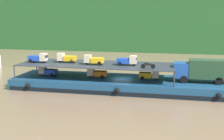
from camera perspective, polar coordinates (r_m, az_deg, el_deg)
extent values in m
plane|color=#7F664C|center=(42.65, 1.99, -3.64)|extent=(400.00, 400.00, 0.00)
cube|color=navy|center=(42.47, 2.00, -2.66)|extent=(31.38, 7.89, 1.50)
cube|color=black|center=(38.79, 0.98, -4.57)|extent=(30.75, 0.06, 0.50)
sphere|color=black|center=(42.61, -15.90, -2.89)|extent=(0.66, 0.66, 0.66)
sphere|color=black|center=(38.49, 0.94, -3.92)|extent=(0.66, 0.66, 0.66)
sphere|color=black|center=(38.24, 19.80, -4.66)|extent=(0.66, 0.66, 0.66)
cube|color=#1E4C99|center=(41.40, 13.12, 0.04)|extent=(2.03, 2.22, 2.00)
cube|color=#192833|center=(41.35, 11.71, 0.57)|extent=(0.09, 1.84, 0.60)
cube|color=#234228|center=(41.53, 17.82, 0.18)|extent=(4.84, 2.38, 2.50)
cube|color=black|center=(41.78, 17.72, -1.57)|extent=(6.82, 1.49, 0.20)
cylinder|color=black|center=(42.61, 13.59, -1.19)|extent=(1.00, 0.30, 1.00)
cylinder|color=black|center=(40.64, 13.62, -1.77)|extent=(1.00, 0.30, 1.00)
cylinder|color=black|center=(42.93, 19.52, -1.43)|extent=(1.00, 0.30, 1.00)
cylinder|color=black|center=(40.97, 19.84, -2.01)|extent=(1.00, 0.30, 1.00)
cylinder|color=#2D333D|center=(44.91, 11.88, 0.13)|extent=(0.16, 0.16, 2.00)
cylinder|color=#2D333D|center=(38.11, 11.85, -1.74)|extent=(0.16, 0.16, 2.00)
cylinder|color=#2D333D|center=(49.94, -14.27, 1.08)|extent=(0.16, 0.16, 2.00)
cylinder|color=#2D333D|center=(43.93, -18.21, -0.42)|extent=(0.16, 0.16, 2.00)
cube|color=#2D333D|center=(42.73, -3.01, 1.11)|extent=(22.18, 7.09, 0.10)
cube|color=#1E47B7|center=(45.03, -11.59, -0.31)|extent=(1.76, 1.29, 0.70)
cube|color=beige|center=(45.63, -13.18, 0.02)|extent=(0.95, 1.05, 1.10)
cube|color=#19232D|center=(45.83, -13.70, 0.19)|extent=(0.09, 0.85, 0.38)
cylinder|color=black|center=(45.80, -13.31, -0.64)|extent=(0.57, 0.17, 0.56)
cylinder|color=black|center=(45.39, -10.83, -0.65)|extent=(0.57, 0.17, 0.56)
cylinder|color=black|center=(44.45, -11.41, -0.91)|extent=(0.57, 0.17, 0.56)
cube|color=orange|center=(42.79, -2.24, -0.67)|extent=(1.72, 1.23, 0.70)
cube|color=beige|center=(43.13, -4.04, -0.33)|extent=(0.92, 1.02, 1.10)
cube|color=#19232D|center=(43.25, -4.64, -0.16)|extent=(0.06, 0.85, 0.38)
cylinder|color=black|center=(43.29, -4.22, -1.03)|extent=(0.56, 0.15, 0.56)
cylinder|color=black|center=(43.27, -1.54, -1.01)|extent=(0.56, 0.15, 0.56)
cylinder|color=black|center=(42.26, -1.90, -1.30)|extent=(0.56, 0.15, 0.56)
cube|color=gold|center=(42.04, 6.41, -0.94)|extent=(1.76, 1.29, 0.70)
cube|color=beige|center=(41.97, 8.32, -0.72)|extent=(0.95, 1.05, 1.10)
cube|color=#19232D|center=(41.95, 8.97, -0.59)|extent=(0.09, 0.85, 0.38)
cylinder|color=black|center=(42.08, 8.50, -1.46)|extent=(0.57, 0.17, 0.56)
cylinder|color=black|center=(41.61, 5.82, -1.54)|extent=(0.57, 0.17, 0.56)
cylinder|color=black|center=(42.64, 5.89, -1.24)|extent=(0.57, 0.17, 0.56)
cube|color=#1E47B7|center=(45.46, -14.59, 2.22)|extent=(1.72, 1.23, 0.70)
cube|color=beige|center=(44.81, -13.01, 2.43)|extent=(0.92, 1.01, 1.10)
cube|color=#19232D|center=(44.59, -12.47, 2.56)|extent=(0.05, 0.85, 0.38)
cylinder|color=black|center=(44.82, -12.81, 1.73)|extent=(0.56, 0.15, 0.56)
cylinder|color=black|center=(45.23, -15.33, 1.70)|extent=(0.56, 0.15, 0.56)
cylinder|color=black|center=(46.16, -14.71, 1.90)|extent=(0.56, 0.15, 0.56)
cube|color=gold|center=(44.17, -8.06, 2.22)|extent=(1.74, 1.25, 0.70)
cube|color=beige|center=(44.59, -9.78, 2.51)|extent=(0.93, 1.03, 1.10)
cube|color=#19232D|center=(44.74, -10.35, 2.66)|extent=(0.07, 0.85, 0.38)
cylinder|color=black|center=(44.73, -9.94, 1.82)|extent=(0.56, 0.16, 0.56)
cylinder|color=black|center=(44.60, -7.35, 1.87)|extent=(0.56, 0.16, 0.56)
cylinder|color=black|center=(43.60, -7.77, 1.65)|extent=(0.56, 0.16, 0.56)
cube|color=gold|center=(41.94, -2.82, 1.87)|extent=(1.73, 1.25, 0.70)
cube|color=beige|center=(42.25, -4.68, 2.18)|extent=(0.93, 1.02, 1.10)
cube|color=#19232D|center=(42.36, -5.29, 2.35)|extent=(0.06, 0.85, 0.38)
cylinder|color=black|center=(42.37, -4.86, 1.45)|extent=(0.56, 0.16, 0.56)
cylinder|color=black|center=(42.42, -2.13, 1.50)|extent=(0.56, 0.16, 0.56)
cylinder|color=black|center=(41.40, -2.44, 1.26)|extent=(0.56, 0.16, 0.56)
cube|color=#1E47B7|center=(41.57, 2.16, 1.79)|extent=(1.71, 1.22, 0.70)
cube|color=beige|center=(41.31, 4.08, 2.00)|extent=(0.91, 1.01, 1.10)
cube|color=#19232D|center=(41.23, 4.73, 2.13)|extent=(0.05, 0.85, 0.38)
cylinder|color=black|center=(41.38, 4.27, 1.24)|extent=(0.56, 0.15, 0.56)
cylinder|color=black|center=(41.18, 1.48, 1.22)|extent=(0.56, 0.15, 0.56)
cylinder|color=black|center=(42.21, 1.76, 1.45)|extent=(0.56, 0.15, 0.56)
cylinder|color=black|center=(39.35, 7.88, 0.70)|extent=(0.61, 0.18, 0.60)
cylinder|color=black|center=(39.28, 5.99, 0.73)|extent=(0.61, 0.18, 0.60)
cube|color=black|center=(39.27, 6.94, 1.03)|extent=(1.12, 0.35, 0.28)
cube|color=black|center=(39.23, 6.58, 1.30)|extent=(0.62, 0.28, 0.12)
cylinder|color=#B2B2B7|center=(39.25, 7.76, 1.50)|extent=(0.11, 0.55, 0.04)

